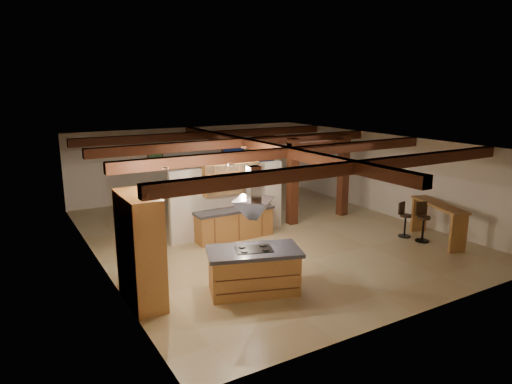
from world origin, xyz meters
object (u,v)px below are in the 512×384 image
(bar_counter, at_px, (438,216))
(kitchen_island, at_px, (254,270))
(dining_table, at_px, (220,202))
(sofa, at_px, (256,186))

(bar_counter, bearing_deg, kitchen_island, -177.91)
(dining_table, distance_m, sofa, 3.26)
(kitchen_island, bearing_deg, dining_table, 70.31)
(kitchen_island, relative_size, bar_counter, 1.03)
(kitchen_island, relative_size, sofa, 1.09)
(kitchen_island, height_order, sofa, kitchen_island)
(dining_table, bearing_deg, sofa, 30.07)
(sofa, bearing_deg, kitchen_island, 34.66)
(sofa, bearing_deg, bar_counter, 75.61)
(sofa, bearing_deg, dining_table, 10.57)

